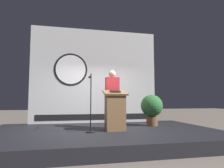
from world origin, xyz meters
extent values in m
plane|color=#6B6056|center=(0.00, 0.00, 0.00)|extent=(40.00, 40.00, 0.00)
cube|color=black|center=(0.00, 0.00, 0.15)|extent=(6.40, 4.00, 0.30)
cube|color=silver|center=(0.00, 1.85, 2.07)|extent=(4.73, 0.10, 3.53)
cylinder|color=black|center=(-0.93, 1.80, 2.26)|extent=(1.20, 0.02, 1.20)
cylinder|color=white|center=(-0.93, 1.79, 2.26)|extent=(1.08, 0.02, 1.08)
cube|color=black|center=(0.00, 1.79, 0.52)|extent=(4.25, 0.02, 0.20)
cube|color=olive|center=(0.27, -0.23, 0.80)|extent=(0.52, 0.40, 1.00)
cube|color=olive|center=(0.27, -0.23, 1.33)|extent=(0.64, 0.50, 0.17)
cube|color=black|center=(0.27, -0.25, 1.38)|extent=(0.28, 0.20, 0.07)
cylinder|color=black|center=(0.29, 0.25, 0.74)|extent=(0.26, 0.26, 0.87)
cube|color=red|center=(0.29, 0.25, 1.49)|extent=(0.40, 0.24, 0.64)
sphere|color=beige|center=(0.29, 0.25, 1.92)|extent=(0.22, 0.22, 0.22)
cylinder|color=black|center=(-0.41, -0.38, 0.31)|extent=(0.24, 0.24, 0.02)
cylinder|color=black|center=(-0.41, -0.38, 1.06)|extent=(0.03, 0.03, 1.53)
cylinder|color=black|center=(-0.41, -0.19, 1.78)|extent=(0.02, 0.40, 0.02)
sphere|color=#262626|center=(-0.41, 0.01, 1.78)|extent=(0.07, 0.07, 0.07)
cylinder|color=brown|center=(1.68, 0.53, 0.45)|extent=(0.36, 0.36, 0.30)
sphere|color=#2D6B33|center=(1.68, 0.53, 0.95)|extent=(0.71, 0.71, 0.71)
camera|label=1|loc=(-0.95, -5.49, 1.11)|focal=31.41mm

